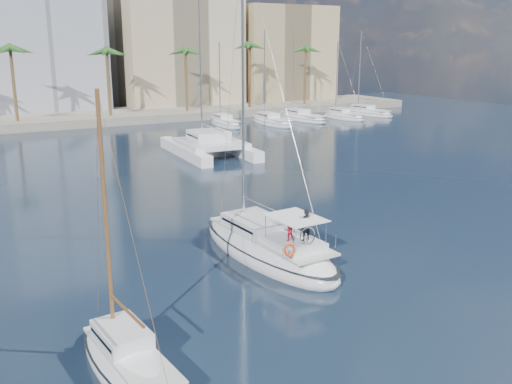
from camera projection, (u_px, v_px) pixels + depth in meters
ground at (275, 252)px, 31.98m from camera, size 160.00×160.00×0.00m
quay at (60, 119)px, 83.37m from camera, size 120.00×14.00×1.20m
building_beige at (176, 52)px, 98.98m from camera, size 20.00×14.00×20.00m
building_tan_right at (280, 57)px, 106.98m from camera, size 18.00×12.00×18.00m
palm_centre at (60, 52)px, 77.55m from camera, size 3.60×3.60×12.30m
palm_right at (274, 50)px, 93.59m from camera, size 3.60×3.60×12.30m
main_sloop at (267, 247)px, 31.26m from camera, size 4.42×11.93×17.42m
small_sloop at (130, 364)px, 20.07m from camera, size 2.96×7.48×10.49m
catamaran at (209, 143)px, 59.86m from camera, size 7.41×13.61×19.14m
seagull at (266, 230)px, 32.22m from camera, size 1.08×0.47×0.20m
moored_yacht_a at (225, 126)px, 81.13m from camera, size 3.37×9.52×11.90m
moored_yacht_b at (272, 124)px, 82.51m from camera, size 3.32×10.83×13.72m
moored_yacht_c at (301, 120)px, 87.26m from camera, size 3.98×12.33×15.54m
moored_yacht_d at (343, 119)px, 88.64m from camera, size 3.52×9.55×11.90m
moored_yacht_e at (368, 115)px, 93.39m from camera, size 4.61×11.11×13.72m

